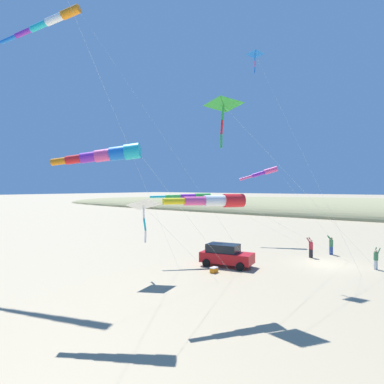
{
  "coord_description": "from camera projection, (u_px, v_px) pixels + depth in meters",
  "views": [
    {
      "loc": [
        29.82,
        7.99,
        6.61
      ],
      "look_at": [
        10.07,
        -6.86,
        6.26
      ],
      "focal_mm": 31.31,
      "sensor_mm": 36.0,
      "label": 1
    }
  ],
  "objects": [
    {
      "name": "ground_plane",
      "position": [
        326.0,
        264.0,
        28.73
      ],
      "size": [
        600.0,
        600.0,
        0.0
      ],
      "primitive_type": "plane",
      "color": "tan"
    },
    {
      "name": "parked_car",
      "position": [
        226.0,
        255.0,
        27.91
      ],
      "size": [
        2.68,
        4.56,
        1.85
      ],
      "color": "red",
      "rests_on": "ground_plane"
    },
    {
      "name": "cooler_box",
      "position": [
        214.0,
        270.0,
        25.84
      ],
      "size": [
        0.62,
        0.42,
        0.42
      ],
      "color": "orange",
      "rests_on": "ground_plane"
    },
    {
      "name": "person_adult_flyer",
      "position": [
        376.0,
        258.0,
        26.82
      ],
      "size": [
        0.62,
        0.55,
        1.75
      ],
      "color": "silver",
      "rests_on": "ground_plane"
    },
    {
      "name": "person_child_green_jacket",
      "position": [
        311.0,
        247.0,
        31.31
      ],
      "size": [
        0.53,
        0.63,
        1.88
      ],
      "color": "#232328",
      "rests_on": "ground_plane"
    },
    {
      "name": "person_child_grey_jacket",
      "position": [
        331.0,
        244.0,
        32.75
      ],
      "size": [
        0.62,
        0.67,
        1.88
      ],
      "color": "#335199",
      "rests_on": "ground_plane"
    },
    {
      "name": "kite_windsock_blue_topmost",
      "position": [
        50.0,
        21.0,
        26.5
      ],
      "size": [
        11.72,
        17.2,
        20.79
      ],
      "color": "orange",
      "rests_on": "ground_plane"
    },
    {
      "name": "kite_windsock_teal_far_right",
      "position": [
        216.0,
        201.0,
        18.26
      ],
      "size": [
        19.17,
        5.03,
        6.25
      ],
      "color": "red",
      "rests_on": "ground_plane"
    },
    {
      "name": "kite_windsock_red_high_left",
      "position": [
        264.0,
        172.0,
        40.01
      ],
      "size": [
        3.36,
        11.97,
        9.14
      ],
      "color": "#EF4C93",
      "rests_on": "ground_plane"
    },
    {
      "name": "kite_delta_white_trailing",
      "position": [
        143.0,
        205.0,
        24.43
      ],
      "size": [
        3.34,
        6.08,
        5.86
      ],
      "color": "white",
      "rests_on": "ground_plane"
    },
    {
      "name": "kite_windsock_orange_high_right",
      "position": [
        189.0,
        196.0,
        29.83
      ],
      "size": [
        13.79,
        10.16,
        6.08
      ],
      "color": "green",
      "rests_on": "ground_plane"
    },
    {
      "name": "kite_windsock_yellow_midlevel",
      "position": [
        108.0,
        155.0,
        16.95
      ],
      "size": [
        12.18,
        4.11,
        8.86
      ],
      "color": "#1EB7C6",
      "rests_on": "ground_plane"
    },
    {
      "name": "kite_delta_small_distant",
      "position": [
        256.0,
        55.0,
        28.43
      ],
      "size": [
        2.02,
        8.75,
        18.19
      ],
      "color": "blue",
      "rests_on": "ground_plane"
    },
    {
      "name": "kite_delta_checkered_midright",
      "position": [
        224.0,
        105.0,
        20.53
      ],
      "size": [
        11.25,
        8.53,
        12.12
      ],
      "color": "green",
      "rests_on": "ground_plane"
    }
  ]
}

